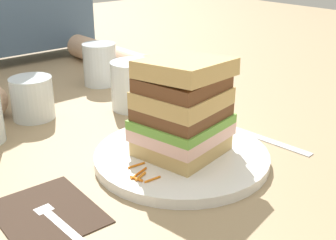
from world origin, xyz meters
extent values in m
plane|color=#9E8460|center=(0.00, 0.00, 0.00)|extent=(3.00, 3.00, 0.00)
cylinder|color=white|center=(0.01, -0.02, 0.01)|extent=(0.25, 0.25, 0.01)
cube|color=tan|center=(0.01, -0.02, 0.03)|extent=(0.13, 0.12, 0.02)
cube|color=beige|center=(0.01, -0.02, 0.05)|extent=(0.14, 0.13, 0.02)
cube|color=#6BA83D|center=(0.01, -0.02, 0.06)|extent=(0.14, 0.13, 0.01)
cube|color=brown|center=(0.01, -0.02, 0.08)|extent=(0.13, 0.12, 0.02)
cube|color=tan|center=(0.01, -0.02, 0.10)|extent=(0.13, 0.12, 0.02)
cube|color=brown|center=(0.01, -0.02, 0.12)|extent=(0.12, 0.11, 0.02)
cube|color=tan|center=(0.01, -0.02, 0.14)|extent=(0.13, 0.12, 0.03)
cylinder|color=orange|center=(-0.09, -0.04, 0.02)|extent=(0.01, 0.02, 0.00)
cylinder|color=orange|center=(-0.08, -0.04, 0.02)|extent=(0.02, 0.01, 0.00)
cylinder|color=orange|center=(-0.08, -0.05, 0.02)|extent=(0.02, 0.00, 0.00)
cylinder|color=orange|center=(-0.08, -0.03, 0.02)|extent=(0.03, 0.01, 0.00)
cylinder|color=orange|center=(-0.07, -0.01, 0.02)|extent=(0.03, 0.01, 0.00)
cylinder|color=orange|center=(0.10, -0.02, 0.02)|extent=(0.02, 0.01, 0.00)
cylinder|color=orange|center=(0.10, 0.00, 0.02)|extent=(0.01, 0.02, 0.00)
cylinder|color=orange|center=(0.08, 0.02, 0.02)|extent=(0.03, 0.02, 0.00)
cylinder|color=orange|center=(0.07, 0.02, 0.02)|extent=(0.02, 0.02, 0.00)
cylinder|color=orange|center=(0.09, 0.00, 0.02)|extent=(0.01, 0.03, 0.00)
cylinder|color=orange|center=(0.08, -0.01, 0.02)|extent=(0.02, 0.02, 0.00)
cylinder|color=orange|center=(0.07, 0.00, 0.02)|extent=(0.01, 0.02, 0.00)
cylinder|color=orange|center=(0.10, 0.00, 0.02)|extent=(0.02, 0.01, 0.00)
cylinder|color=orange|center=(0.06, 0.00, 0.02)|extent=(0.02, 0.02, 0.00)
cube|color=#38281E|center=(-0.20, -0.01, 0.00)|extent=(0.11, 0.13, 0.00)
cube|color=silver|center=(-0.20, -0.07, 0.00)|extent=(0.01, 0.11, 0.00)
cube|color=silver|center=(-0.20, -0.01, 0.00)|extent=(0.02, 0.02, 0.00)
cylinder|color=silver|center=(-0.19, 0.02, 0.00)|extent=(0.00, 0.04, 0.00)
cylinder|color=silver|center=(-0.20, 0.02, 0.00)|extent=(0.00, 0.04, 0.00)
cylinder|color=silver|center=(-0.21, 0.02, 0.00)|extent=(0.00, 0.04, 0.00)
cylinder|color=silver|center=(-0.21, 0.02, 0.00)|extent=(0.00, 0.04, 0.00)
cube|color=silver|center=(0.16, -0.08, 0.00)|extent=(0.02, 0.10, 0.00)
cube|color=silver|center=(0.15, 0.02, 0.00)|extent=(0.03, 0.11, 0.00)
cylinder|color=white|center=(0.08, 0.20, 0.04)|extent=(0.08, 0.08, 0.09)
cylinder|color=orange|center=(0.08, 0.20, 0.04)|extent=(0.07, 0.07, 0.07)
cylinder|color=silver|center=(0.11, 0.36, 0.05)|extent=(0.07, 0.07, 0.09)
cylinder|color=silver|center=(-0.08, 0.27, 0.04)|extent=(0.07, 0.07, 0.07)
cylinder|color=#DBAD89|center=(0.20, 0.47, 0.03)|extent=(0.06, 0.29, 0.06)
sphere|color=#DBAD89|center=(0.20, 0.33, 0.03)|extent=(0.06, 0.06, 0.06)
camera|label=1|loc=(-0.37, -0.44, 0.30)|focal=47.01mm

